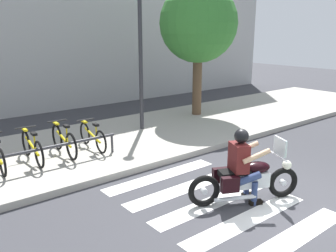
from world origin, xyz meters
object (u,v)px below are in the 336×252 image
at_px(rider, 243,161).
at_px(bike_rack, 57,148).
at_px(bicycle_2, 64,141).
at_px(tree_near_rack, 198,24).
at_px(bicycle_1, 32,147).
at_px(bicycle_3, 92,136).
at_px(street_lamp, 140,49).
at_px(motorcycle, 246,179).

bearing_deg(rider, bike_rack, 119.60).
bearing_deg(bicycle_2, tree_near_rack, 12.23).
height_order(rider, tree_near_rack, tree_near_rack).
distance_m(rider, bicycle_1, 4.82).
height_order(bicycle_3, street_lamp, street_lamp).
height_order(motorcycle, bike_rack, motorcycle).
distance_m(motorcycle, bicycle_1, 4.88).
relative_size(bicycle_2, bicycle_3, 1.05).
xyz_separation_m(bike_rack, street_lamp, (3.24, 1.36, 2.03)).
relative_size(bicycle_1, bike_rack, 0.57).
xyz_separation_m(rider, bicycle_3, (-0.90, 4.15, -0.33)).
bearing_deg(tree_near_rack, rider, -126.04).
bearing_deg(bicycle_2, bicycle_3, 0.12).
bearing_deg(tree_near_rack, bike_rack, -163.52).
bearing_deg(street_lamp, tree_near_rack, 8.43).
distance_m(motorcycle, bike_rack, 4.21).
bearing_deg(motorcycle, bicycle_3, 102.99).
distance_m(bike_rack, street_lamp, 4.06).
xyz_separation_m(motorcycle, bicycle_1, (-2.50, 4.19, 0.05)).
xyz_separation_m(motorcycle, bicycle_2, (-1.73, 4.19, 0.06)).
bearing_deg(tree_near_rack, bicycle_3, -165.91).
xyz_separation_m(bicycle_1, bicycle_3, (1.53, 0.00, -0.02)).
distance_m(motorcycle, bicycle_3, 4.30).
height_order(bicycle_2, bike_rack, bicycle_2).
relative_size(bicycle_2, bike_rack, 0.57).
bearing_deg(street_lamp, rider, -103.60).
bearing_deg(motorcycle, rider, 152.20).
bearing_deg(bicycle_1, rider, -59.70).
bearing_deg(bicycle_1, motorcycle, -59.21).
distance_m(bicycle_2, street_lamp, 3.62).
distance_m(street_lamp, tree_near_rack, 2.83).
height_order(rider, bicycle_3, rider).
height_order(bicycle_1, street_lamp, street_lamp).
bearing_deg(street_lamp, bike_rack, -157.27).
height_order(bicycle_2, bicycle_3, bicycle_2).
bearing_deg(motorcycle, bicycle_1, 120.79).
relative_size(bicycle_2, street_lamp, 0.38).
height_order(bicycle_1, bike_rack, bicycle_1).
xyz_separation_m(street_lamp, tree_near_rack, (2.70, 0.40, 0.74)).
bearing_deg(bicycle_3, tree_near_rack, 14.09).
distance_m(motorcycle, street_lamp, 5.55).
height_order(rider, bicycle_1, rider).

